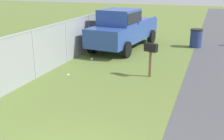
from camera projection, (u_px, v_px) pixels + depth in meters
name	position (u px, v px, depth m)	size (l,w,h in m)	color
mailbox	(151.00, 50.00, 10.21)	(0.34, 0.53, 1.28)	brown
pickup_truck	(123.00, 28.00, 14.56)	(5.60, 2.55, 2.09)	#284793
trash_bin	(196.00, 38.00, 15.04)	(0.65, 0.65, 0.99)	navy
fence_section	(66.00, 40.00, 12.13)	(14.32, 0.07, 1.81)	#9EA3A8
litter_cup_far_scatter	(92.00, 59.00, 12.73)	(0.08, 0.08, 0.10)	white
litter_wrapper_midfield_b	(68.00, 74.00, 10.73)	(0.12, 0.08, 0.01)	silver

